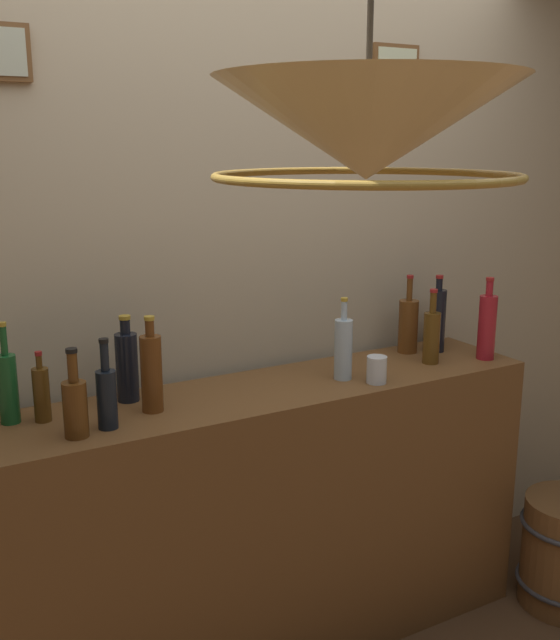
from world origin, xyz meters
The scene contains 16 objects.
panelled_rear_partition centered at (0.00, 1.10, 1.42)m, with size 3.70×0.15×2.68m.
bar_shelf_unit centered at (0.00, 0.81, 0.51)m, with size 1.97×0.43×1.02m, color brown.
liquor_bottle_rum centered at (0.79, 0.88, 1.15)m, with size 0.06×0.06×0.31m.
liquor_bottle_sherry centered at (-0.60, 0.72, 1.12)m, with size 0.06×0.06×0.27m.
liquor_bottle_port centered at (0.26, 0.77, 1.13)m, with size 0.06×0.06×0.30m.
liquor_bottle_whiskey centered at (-0.44, 0.79, 1.15)m, with size 0.07×0.07×0.31m.
liquor_bottle_amaro centered at (-0.85, 0.91, 1.13)m, with size 0.06×0.06×0.31m.
liquor_bottle_brandy centered at (-0.47, 0.92, 1.14)m, with size 0.07×0.07×0.29m.
liquor_bottle_gin centered at (0.68, 0.93, 1.13)m, with size 0.08×0.08×0.31m.
liquor_bottle_mezcal centered at (-0.76, 0.87, 1.11)m, with size 0.05×0.05×0.22m.
liquor_bottle_vodka centered at (-0.70, 0.70, 1.11)m, with size 0.07×0.07×0.26m.
liquor_bottle_vermouth centered at (0.66, 0.76, 1.13)m, with size 0.06×0.06×0.29m.
liquor_bottle_tequila centered at (0.89, 0.70, 1.15)m, with size 0.07×0.07×0.32m.
liquor_bottle_bourbon centered at (0.87, 0.97, 1.10)m, with size 0.06×0.06×0.23m.
glass_tumbler_rocks centered at (0.34, 0.67, 1.07)m, with size 0.07×0.07×0.10m.
pendant_lamp centered at (-0.31, -0.14, 1.86)m, with size 0.60×0.60×0.60m.
Camera 1 is at (-1.17, -1.32, 1.85)m, focal length 41.67 mm.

